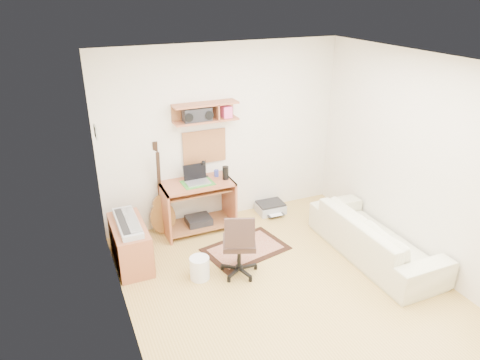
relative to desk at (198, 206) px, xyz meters
name	(u,v)px	position (x,y,z in m)	size (l,w,h in m)	color
floor	(287,288)	(0.51, -1.73, -0.38)	(3.60, 4.00, 0.01)	tan
ceiling	(299,64)	(0.51, -1.73, 2.23)	(3.60, 4.00, 0.01)	white
back_wall	(223,135)	(0.51, 0.28, 0.93)	(3.60, 0.01, 2.60)	silver
left_wall	(120,222)	(-1.29, -1.73, 0.93)	(0.01, 4.00, 2.60)	silver
right_wall	(422,163)	(2.32, -1.73, 0.93)	(0.01, 4.00, 2.60)	silver
wall_shelf	(206,112)	(0.21, 0.15, 1.32)	(0.90, 0.25, 0.26)	#AA5E3C
cork_board	(204,147)	(0.21, 0.25, 0.79)	(0.64, 0.03, 0.49)	tan
wall_photo	(96,132)	(-1.27, -0.23, 1.34)	(0.02, 0.20, 0.15)	#4C8CBF
desk	(198,206)	(0.00, 0.00, 0.00)	(1.00, 0.55, 0.75)	#AA5E3C
laptop	(197,175)	(0.00, -0.02, 0.50)	(0.32, 0.32, 0.25)	silver
speaker	(226,173)	(0.41, -0.05, 0.47)	(0.09, 0.09, 0.19)	black
desk_lamp	(206,168)	(0.18, 0.14, 0.51)	(0.09, 0.09, 0.27)	black
pencil_cup	(216,173)	(0.33, 0.10, 0.42)	(0.07, 0.07, 0.10)	#313A94
boombox	(197,115)	(0.09, 0.15, 1.30)	(0.39, 0.18, 0.20)	black
rug	(246,249)	(0.41, -0.77, -0.37)	(1.07, 0.71, 0.01)	tan
task_chair	(239,243)	(0.11, -1.22, 0.06)	(0.44, 0.44, 0.87)	#35251F
cabinet	(130,244)	(-1.07, -0.46, -0.10)	(0.40, 0.90, 0.55)	#AA5E3C
music_keyboard	(128,223)	(-1.07, -0.46, 0.21)	(0.25, 0.80, 0.07)	#B2B5BA
guitar	(161,190)	(-0.49, 0.13, 0.30)	(0.36, 0.22, 1.35)	#9D6930
waste_basket	(200,268)	(-0.37, -1.13, -0.23)	(0.24, 0.24, 0.29)	white
printer	(270,207)	(1.20, 0.05, -0.29)	(0.42, 0.33, 0.16)	#A5A8AA
sofa	(376,230)	(1.89, -1.57, 0.01)	(1.98, 0.58, 0.77)	beige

